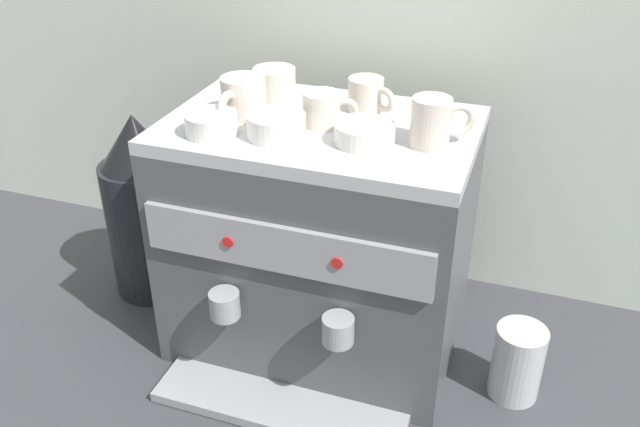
# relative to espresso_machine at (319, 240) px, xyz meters

# --- Properties ---
(ground_plane) EXTENTS (4.00, 4.00, 0.00)m
(ground_plane) POSITION_rel_espresso_machine_xyz_m (0.00, 0.00, -0.24)
(ground_plane) COLOR #38383D
(tiled_backsplash_wall) EXTENTS (2.80, 0.03, 0.90)m
(tiled_backsplash_wall) POSITION_rel_espresso_machine_xyz_m (0.00, 0.33, 0.21)
(tiled_backsplash_wall) COLOR silver
(tiled_backsplash_wall) RESTS_ON ground_plane
(espresso_machine) EXTENTS (0.56, 0.48, 0.49)m
(espresso_machine) POSITION_rel_espresso_machine_xyz_m (0.00, 0.00, 0.00)
(espresso_machine) COLOR #4C4C51
(espresso_machine) RESTS_ON ground_plane
(ceramic_cup_0) EXTENTS (0.08, 0.12, 0.07)m
(ceramic_cup_0) POSITION_rel_espresso_machine_xyz_m (-0.14, -0.01, 0.28)
(ceramic_cup_0) COLOR beige
(ceramic_cup_0) RESTS_ON espresso_machine
(ceramic_cup_1) EXTENTS (0.10, 0.08, 0.08)m
(ceramic_cup_1) POSITION_rel_espresso_machine_xyz_m (0.21, -0.02, 0.29)
(ceramic_cup_1) COLOR beige
(ceramic_cup_1) RESTS_ON espresso_machine
(ceramic_cup_2) EXTENTS (0.10, 0.07, 0.06)m
(ceramic_cup_2) POSITION_rel_espresso_machine_xyz_m (0.06, 0.09, 0.28)
(ceramic_cup_2) COLOR beige
(ceramic_cup_2) RESTS_ON espresso_machine
(ceramic_cup_3) EXTENTS (0.10, 0.07, 0.06)m
(ceramic_cup_3) POSITION_rel_espresso_machine_xyz_m (0.01, -0.00, 0.28)
(ceramic_cup_3) COLOR beige
(ceramic_cup_3) RESTS_ON espresso_machine
(ceramic_cup_4) EXTENTS (0.08, 0.12, 0.07)m
(ceramic_cup_4) POSITION_rel_espresso_machine_xyz_m (-0.12, 0.08, 0.28)
(ceramic_cup_4) COLOR beige
(ceramic_cup_4) RESTS_ON espresso_machine
(ceramic_bowl_0) EXTENTS (0.10, 0.10, 0.04)m
(ceramic_bowl_0) POSITION_rel_espresso_machine_xyz_m (-0.05, -0.08, 0.27)
(ceramic_bowl_0) COLOR white
(ceramic_bowl_0) RESTS_ON espresso_machine
(ceramic_bowl_1) EXTENTS (0.09, 0.09, 0.04)m
(ceramic_bowl_1) POSITION_rel_espresso_machine_xyz_m (-0.16, -0.10, 0.27)
(ceramic_bowl_1) COLOR white
(ceramic_bowl_1) RESTS_ON espresso_machine
(ceramic_bowl_2) EXTENTS (0.10, 0.10, 0.03)m
(ceramic_bowl_2) POSITION_rel_espresso_machine_xyz_m (0.10, -0.05, 0.26)
(ceramic_bowl_2) COLOR white
(ceramic_bowl_2) RESTS_ON espresso_machine
(coffee_grinder) EXTENTS (0.18, 0.18, 0.43)m
(coffee_grinder) POSITION_rel_espresso_machine_xyz_m (-0.43, 0.05, -0.03)
(coffee_grinder) COLOR black
(coffee_grinder) RESTS_ON ground_plane
(milk_pitcher) EXTENTS (0.10, 0.10, 0.15)m
(milk_pitcher) POSITION_rel_espresso_machine_xyz_m (0.41, -0.04, -0.17)
(milk_pitcher) COLOR #B7B7BC
(milk_pitcher) RESTS_ON ground_plane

